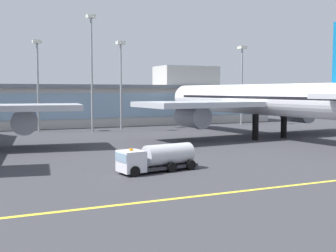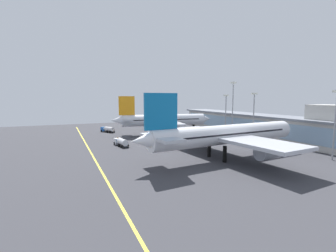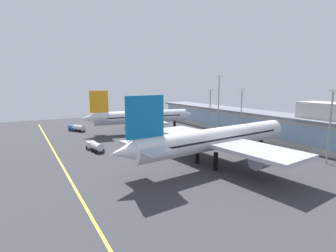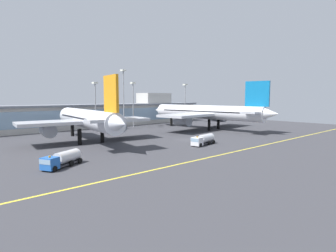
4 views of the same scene
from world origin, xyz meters
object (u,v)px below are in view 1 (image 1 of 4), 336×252
at_px(baggage_tug_near, 155,158).
at_px(apron_light_mast_centre, 38,70).
at_px(airliner_near_right, 257,100).
at_px(apron_light_mast_far_east, 242,72).
at_px(apron_light_mast_west, 92,56).
at_px(apron_light_mast_east, 121,70).

distance_m(baggage_tug_near, apron_light_mast_centre, 52.76).
xyz_separation_m(airliner_near_right, baggage_tug_near, (-30.71, -24.37, -5.42)).
bearing_deg(airliner_near_right, apron_light_mast_far_east, -33.73).
height_order(airliner_near_right, apron_light_mast_west, apron_light_mast_west).
distance_m(apron_light_mast_east, apron_light_mast_far_east, 32.21).
xyz_separation_m(apron_light_mast_centre, apron_light_mast_east, (18.15, 0.00, 0.33)).
bearing_deg(apron_light_mast_centre, airliner_near_right, -36.69).
bearing_deg(baggage_tug_near, apron_light_mast_east, -112.93).
distance_m(airliner_near_right, baggage_tug_near, 39.58).
distance_m(apron_light_mast_centre, apron_light_mast_east, 18.15).
distance_m(apron_light_mast_centre, apron_light_mast_far_east, 50.36).
relative_size(apron_light_mast_centre, apron_light_mast_far_east, 0.96).
bearing_deg(apron_light_mast_east, apron_light_mast_west, -150.81).
bearing_deg(airliner_near_right, apron_light_mast_west, 43.36).
height_order(apron_light_mast_west, apron_light_mast_east, apron_light_mast_west).
distance_m(airliner_near_right, apron_light_mast_west, 35.29).
height_order(apron_light_mast_centre, apron_light_mast_east, apron_light_mast_east).
bearing_deg(apron_light_mast_centre, apron_light_mast_west, -22.69).
distance_m(airliner_near_right, apron_light_mast_centre, 45.35).
bearing_deg(airliner_near_right, apron_light_mast_east, 28.29).
bearing_deg(airliner_near_right, baggage_tug_near, 123.06).
xyz_separation_m(apron_light_mast_west, apron_light_mast_far_east, (39.98, 4.03, -2.47)).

